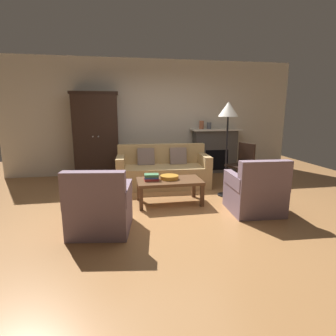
{
  "coord_description": "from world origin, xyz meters",
  "views": [
    {
      "loc": [
        -0.89,
        -4.3,
        1.59
      ],
      "look_at": [
        -0.02,
        0.44,
        0.55
      ],
      "focal_mm": 28.83,
      "sensor_mm": 36.0,
      "label": 1
    }
  ],
  "objects_px": {
    "book_stack": "(151,177)",
    "coffee_table": "(169,183)",
    "fireplace": "(215,150)",
    "armoire": "(97,136)",
    "mantel_vase_terracotta": "(201,125)",
    "armchair_near_right": "(255,193)",
    "couch": "(163,171)",
    "mantel_vase_slate": "(209,126)",
    "fruit_bowl": "(169,177)",
    "floor_lamp": "(228,115)",
    "side_chair_wooden": "(242,162)",
    "armchair_near_left": "(100,209)"
  },
  "relations": [
    {
      "from": "book_stack",
      "to": "coffee_table",
      "type": "bearing_deg",
      "value": -2.43
    },
    {
      "from": "book_stack",
      "to": "mantel_vase_terracotta",
      "type": "bearing_deg",
      "value": 54.73
    },
    {
      "from": "mantel_vase_terracotta",
      "to": "side_chair_wooden",
      "type": "bearing_deg",
      "value": -69.15
    },
    {
      "from": "coffee_table",
      "to": "mantel_vase_terracotta",
      "type": "xyz_separation_m",
      "value": [
        1.24,
        2.19,
        0.86
      ]
    },
    {
      "from": "coffee_table",
      "to": "armchair_near_right",
      "type": "height_order",
      "value": "armchair_near_right"
    },
    {
      "from": "armoire",
      "to": "mantel_vase_terracotta",
      "type": "height_order",
      "value": "armoire"
    },
    {
      "from": "floor_lamp",
      "to": "mantel_vase_slate",
      "type": "bearing_deg",
      "value": 80.66
    },
    {
      "from": "mantel_vase_terracotta",
      "to": "armchair_near_left",
      "type": "relative_size",
      "value": 0.23
    },
    {
      "from": "coffee_table",
      "to": "armchair_near_right",
      "type": "bearing_deg",
      "value": -28.14
    },
    {
      "from": "armchair_near_left",
      "to": "floor_lamp",
      "type": "xyz_separation_m",
      "value": [
        2.22,
        1.18,
        1.19
      ]
    },
    {
      "from": "mantel_vase_terracotta",
      "to": "floor_lamp",
      "type": "relative_size",
      "value": 0.12
    },
    {
      "from": "mantel_vase_slate",
      "to": "floor_lamp",
      "type": "relative_size",
      "value": 0.1
    },
    {
      "from": "fruit_bowl",
      "to": "floor_lamp",
      "type": "distance_m",
      "value": 1.54
    },
    {
      "from": "book_stack",
      "to": "armoire",
      "type": "bearing_deg",
      "value": 115.93
    },
    {
      "from": "couch",
      "to": "armoire",
      "type": "bearing_deg",
      "value": 145.05
    },
    {
      "from": "mantel_vase_terracotta",
      "to": "side_chair_wooden",
      "type": "xyz_separation_m",
      "value": [
        0.51,
        -1.33,
        -0.71
      ]
    },
    {
      "from": "mantel_vase_terracotta",
      "to": "armchair_near_right",
      "type": "distance_m",
      "value": 3.0
    },
    {
      "from": "armchair_near_left",
      "to": "fruit_bowl",
      "type": "bearing_deg",
      "value": 41.31
    },
    {
      "from": "book_stack",
      "to": "armchair_near_right",
      "type": "relative_size",
      "value": 0.29
    },
    {
      "from": "armchair_near_left",
      "to": "floor_lamp",
      "type": "height_order",
      "value": "floor_lamp"
    },
    {
      "from": "coffee_table",
      "to": "book_stack",
      "type": "xyz_separation_m",
      "value": [
        -0.31,
        0.01,
        0.11
      ]
    },
    {
      "from": "armoire",
      "to": "book_stack",
      "type": "relative_size",
      "value": 7.8
    },
    {
      "from": "fireplace",
      "to": "armoire",
      "type": "distance_m",
      "value": 2.98
    },
    {
      "from": "mantel_vase_slate",
      "to": "fruit_bowl",
      "type": "bearing_deg",
      "value": -123.59
    },
    {
      "from": "book_stack",
      "to": "armchair_near_right",
      "type": "distance_m",
      "value": 1.7
    },
    {
      "from": "fireplace",
      "to": "fruit_bowl",
      "type": "distance_m",
      "value": 2.7
    },
    {
      "from": "side_chair_wooden",
      "to": "floor_lamp",
      "type": "xyz_separation_m",
      "value": [
        -0.63,
        -0.62,
        0.99
      ]
    },
    {
      "from": "armoire",
      "to": "fireplace",
      "type": "bearing_deg",
      "value": 1.51
    },
    {
      "from": "book_stack",
      "to": "couch",
      "type": "bearing_deg",
      "value": 71.41
    },
    {
      "from": "mantel_vase_slate",
      "to": "floor_lamp",
      "type": "bearing_deg",
      "value": -99.34
    },
    {
      "from": "coffee_table",
      "to": "side_chair_wooden",
      "type": "relative_size",
      "value": 1.22
    },
    {
      "from": "armchair_near_right",
      "to": "floor_lamp",
      "type": "height_order",
      "value": "floor_lamp"
    },
    {
      "from": "couch",
      "to": "floor_lamp",
      "type": "relative_size",
      "value": 1.13
    },
    {
      "from": "armoire",
      "to": "mantel_vase_slate",
      "type": "distance_m",
      "value": 2.78
    },
    {
      "from": "mantel_vase_terracotta",
      "to": "side_chair_wooden",
      "type": "height_order",
      "value": "mantel_vase_terracotta"
    },
    {
      "from": "couch",
      "to": "fruit_bowl",
      "type": "distance_m",
      "value": 1.11
    },
    {
      "from": "couch",
      "to": "book_stack",
      "type": "height_order",
      "value": "couch"
    },
    {
      "from": "fireplace",
      "to": "armoire",
      "type": "bearing_deg",
      "value": -178.49
    },
    {
      "from": "mantel_vase_slate",
      "to": "armoire",
      "type": "bearing_deg",
      "value": -178.76
    },
    {
      "from": "coffee_table",
      "to": "mantel_vase_slate",
      "type": "bearing_deg",
      "value": 56.77
    },
    {
      "from": "couch",
      "to": "armchair_near_left",
      "type": "distance_m",
      "value": 2.39
    },
    {
      "from": "side_chair_wooden",
      "to": "fruit_bowl",
      "type": "bearing_deg",
      "value": -154.82
    },
    {
      "from": "fireplace",
      "to": "floor_lamp",
      "type": "bearing_deg",
      "value": -104.27
    },
    {
      "from": "armchair_near_left",
      "to": "side_chair_wooden",
      "type": "height_order",
      "value": "side_chair_wooden"
    },
    {
      "from": "coffee_table",
      "to": "fruit_bowl",
      "type": "relative_size",
      "value": 3.49
    },
    {
      "from": "fireplace",
      "to": "side_chair_wooden",
      "type": "height_order",
      "value": "fireplace"
    },
    {
      "from": "couch",
      "to": "coffee_table",
      "type": "height_order",
      "value": "couch"
    },
    {
      "from": "armoire",
      "to": "couch",
      "type": "relative_size",
      "value": 1.02
    },
    {
      "from": "coffee_table",
      "to": "armchair_near_left",
      "type": "distance_m",
      "value": 1.45
    },
    {
      "from": "fruit_bowl",
      "to": "floor_lamp",
      "type": "bearing_deg",
      "value": 10.08
    }
  ]
}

